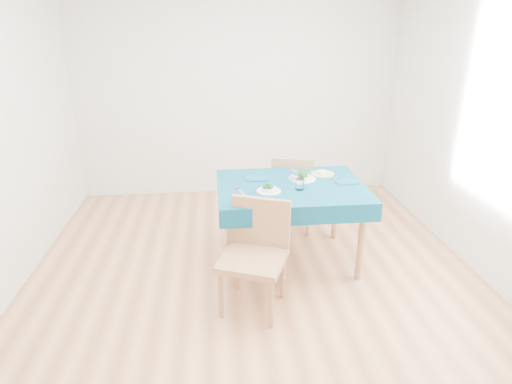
{
  "coord_description": "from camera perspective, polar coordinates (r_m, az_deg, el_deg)",
  "views": [
    {
      "loc": [
        -0.32,
        -3.15,
        2.09
      ],
      "look_at": [
        0.0,
        0.0,
        0.85
      ],
      "focal_mm": 30.0,
      "sensor_mm": 36.0,
      "label": 1
    }
  ],
  "objects": [
    {
      "name": "room_shell",
      "position": [
        3.25,
        -0.0,
        8.19
      ],
      "size": [
        4.02,
        4.52,
        2.73
      ],
      "color": "#A16943",
      "rests_on": "ground"
    },
    {
      "name": "table",
      "position": [
        3.97,
        4.55,
        -4.19
      ],
      "size": [
        1.31,
        0.99,
        0.76
      ],
      "primitive_type": "cube",
      "color": "navy",
      "rests_on": "ground"
    },
    {
      "name": "chair_near",
      "position": [
        3.21,
        -0.42,
        -6.55
      ],
      "size": [
        0.63,
        0.65,
        1.18
      ],
      "primitive_type": "cube",
      "rotation": [
        0.0,
        0.0,
        -0.38
      ],
      "color": "#976C47",
      "rests_on": "ground"
    },
    {
      "name": "chair_far",
      "position": [
        4.56,
        5.06,
        1.19
      ],
      "size": [
        0.53,
        0.56,
        1.05
      ],
      "primitive_type": "cube",
      "rotation": [
        0.0,
        0.0,
        2.86
      ],
      "color": "#976C47",
      "rests_on": "ground"
    },
    {
      "name": "bowl_near",
      "position": [
        3.65,
        1.72,
        0.49
      ],
      "size": [
        0.21,
        0.21,
        0.06
      ],
      "primitive_type": null,
      "color": "white",
      "rests_on": "table"
    },
    {
      "name": "bowl_far",
      "position": [
        3.96,
        6.21,
        2.19
      ],
      "size": [
        0.25,
        0.25,
        0.08
      ],
      "primitive_type": null,
      "color": "white",
      "rests_on": "table"
    },
    {
      "name": "fork_near",
      "position": [
        3.66,
        -2.05,
        0.04
      ],
      "size": [
        0.07,
        0.2,
        0.0
      ],
      "primitive_type": "cube",
      "rotation": [
        0.0,
        0.0,
        0.25
      ],
      "color": "silver",
      "rests_on": "table"
    },
    {
      "name": "knife_near",
      "position": [
        3.67,
        2.6,
        0.09
      ],
      "size": [
        0.06,
        0.19,
        0.0
      ],
      "primitive_type": "cube",
      "rotation": [
        0.0,
        0.0,
        0.23
      ],
      "color": "silver",
      "rests_on": "table"
    },
    {
      "name": "fork_far",
      "position": [
        4.02,
        4.96,
        1.98
      ],
      "size": [
        0.06,
        0.2,
        0.0
      ],
      "primitive_type": "cube",
      "rotation": [
        0.0,
        0.0,
        -0.14
      ],
      "color": "silver",
      "rests_on": "table"
    },
    {
      "name": "knife_far",
      "position": [
        4.01,
        10.51,
        1.62
      ],
      "size": [
        0.11,
        0.2,
        0.0
      ],
      "primitive_type": "cube",
      "rotation": [
        0.0,
        0.0,
        -0.47
      ],
      "color": "silver",
      "rests_on": "table"
    },
    {
      "name": "napkin_near",
      "position": [
        3.96,
        0.08,
        1.81
      ],
      "size": [
        0.22,
        0.15,
        0.01
      ],
      "primitive_type": "cube",
      "rotation": [
        0.0,
        0.0,
        -0.03
      ],
      "color": "navy",
      "rests_on": "table"
    },
    {
      "name": "napkin_far",
      "position": [
        3.95,
        11.97,
        1.31
      ],
      "size": [
        0.2,
        0.15,
        0.01
      ],
      "primitive_type": "cube",
      "rotation": [
        0.0,
        0.0,
        0.08
      ],
      "color": "navy",
      "rests_on": "table"
    },
    {
      "name": "tumbler_center",
      "position": [
        3.91,
        5.15,
        2.17
      ],
      "size": [
        0.08,
        0.08,
        0.1
      ],
      "primitive_type": "cylinder",
      "color": "white",
      "rests_on": "table"
    },
    {
      "name": "tumbler_side",
      "position": [
        3.71,
        5.86,
        1.04
      ],
      "size": [
        0.08,
        0.08,
        0.1
      ],
      "primitive_type": "cylinder",
      "color": "white",
      "rests_on": "table"
    },
    {
      "name": "side_plate",
      "position": [
        4.14,
        8.87,
        2.42
      ],
      "size": [
        0.22,
        0.22,
        0.01
      ],
      "primitive_type": "cylinder",
      "color": "#C0DF6D",
      "rests_on": "table"
    },
    {
      "name": "bread_slice",
      "position": [
        4.13,
        8.88,
        2.59
      ],
      "size": [
        0.15,
        0.15,
        0.02
      ],
      "primitive_type": "cube",
      "rotation": [
        0.0,
        0.0,
        0.43
      ],
      "color": "beige",
      "rests_on": "side_plate"
    }
  ]
}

